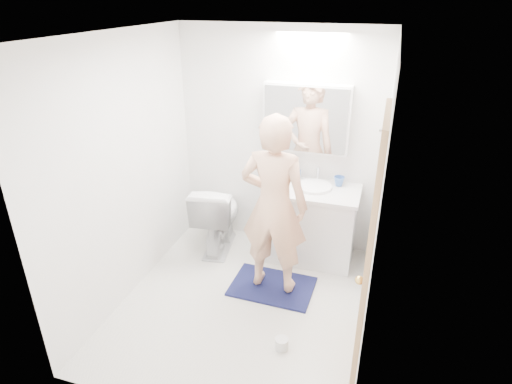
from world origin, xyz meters
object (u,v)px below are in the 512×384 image
at_px(toilet_paper_roll, 282,344).
at_px(vanity_cabinet, 312,225).
at_px(soap_bottle_b, 296,172).
at_px(toothbrush_cup, 339,181).
at_px(medicine_cabinet, 306,118).
at_px(toilet, 218,216).
at_px(person, 274,206).
at_px(soap_bottle_a, 293,170).

bearing_deg(toilet_paper_roll, vanity_cabinet, 91.34).
bearing_deg(soap_bottle_b, toothbrush_cup, -2.47).
xyz_separation_m(toothbrush_cup, toilet_paper_roll, (-0.20, -1.58, -0.82)).
bearing_deg(toothbrush_cup, vanity_cabinet, -145.66).
distance_m(medicine_cabinet, soap_bottle_b, 0.60).
height_order(toilet, soap_bottle_b, soap_bottle_b).
bearing_deg(vanity_cabinet, person, -110.62).
bearing_deg(soap_bottle_a, person, -89.04).
bearing_deg(soap_bottle_a, toilet_paper_roll, -79.28).
xyz_separation_m(vanity_cabinet, toothbrush_cup, (0.23, 0.16, 0.48)).
relative_size(toilet, soap_bottle_b, 4.69).
bearing_deg(soap_bottle_b, toilet_paper_roll, -80.65).
bearing_deg(vanity_cabinet, toothbrush_cup, 34.34).
relative_size(vanity_cabinet, medicine_cabinet, 1.02).
distance_m(soap_bottle_b, toothbrush_cup, 0.47).
xyz_separation_m(soap_bottle_b, toothbrush_cup, (0.46, -0.02, -0.03)).
xyz_separation_m(toilet, toilet_paper_roll, (1.07, -1.30, -0.35)).
bearing_deg(medicine_cabinet, soap_bottle_a, -151.28).
bearing_deg(toilet_paper_roll, toothbrush_cup, 82.73).
relative_size(person, soap_bottle_b, 9.99).
xyz_separation_m(soap_bottle_b, toilet_paper_roll, (0.26, -1.60, -0.86)).
height_order(vanity_cabinet, soap_bottle_b, soap_bottle_b).
bearing_deg(toilet, toothbrush_cup, -175.73).
bearing_deg(vanity_cabinet, medicine_cabinet, 126.26).
distance_m(toilet, person, 1.09).
relative_size(person, toothbrush_cup, 15.37).
bearing_deg(medicine_cabinet, person, -96.26).
relative_size(medicine_cabinet, toilet_paper_roll, 8.00).
bearing_deg(toothbrush_cup, toilet_paper_roll, -97.27).
distance_m(toilet, toilet_paper_roll, 1.72).
bearing_deg(toothbrush_cup, toilet, -167.82).
height_order(soap_bottle_b, toilet_paper_roll, soap_bottle_b).
height_order(person, soap_bottle_a, person).
height_order(soap_bottle_a, soap_bottle_b, soap_bottle_a).
height_order(medicine_cabinet, toothbrush_cup, medicine_cabinet).
relative_size(vanity_cabinet, toilet_paper_roll, 8.18).
height_order(soap_bottle_b, toothbrush_cup, soap_bottle_b).
height_order(toothbrush_cup, toilet_paper_roll, toothbrush_cup).
height_order(toilet, soap_bottle_a, soap_bottle_a).
relative_size(soap_bottle_a, soap_bottle_b, 1.37).
bearing_deg(toilet, soap_bottle_a, -169.06).
height_order(toilet, toothbrush_cup, toothbrush_cup).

